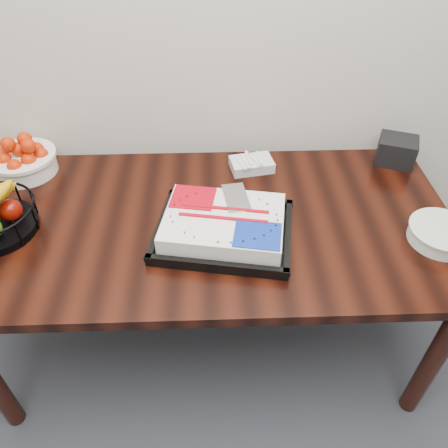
{
  "coord_description": "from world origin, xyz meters",
  "views": [
    {
      "loc": [
        0.01,
        0.79,
        1.81
      ],
      "look_at": [
        0.05,
        1.88,
        0.83
      ],
      "focal_mm": 35.0,
      "sensor_mm": 36.0,
      "label": 1
    }
  ],
  "objects_px": {
    "cake_tray": "(224,226)",
    "napkin_box": "(397,150)",
    "table": "(210,236)",
    "tangerine_bowl": "(22,157)",
    "plate_stack": "(441,234)"
  },
  "relations": [
    {
      "from": "cake_tray",
      "to": "napkin_box",
      "type": "relative_size",
      "value": 3.39
    },
    {
      "from": "table",
      "to": "tangerine_bowl",
      "type": "bearing_deg",
      "value": 156.79
    },
    {
      "from": "tangerine_bowl",
      "to": "napkin_box",
      "type": "relative_size",
      "value": 1.77
    },
    {
      "from": "table",
      "to": "tangerine_bowl",
      "type": "distance_m",
      "value": 0.85
    },
    {
      "from": "cake_tray",
      "to": "tangerine_bowl",
      "type": "xyz_separation_m",
      "value": [
        -0.81,
        0.42,
        0.03
      ]
    },
    {
      "from": "tangerine_bowl",
      "to": "cake_tray",
      "type": "bearing_deg",
      "value": -27.22
    },
    {
      "from": "table",
      "to": "napkin_box",
      "type": "distance_m",
      "value": 0.88
    },
    {
      "from": "table",
      "to": "napkin_box",
      "type": "relative_size",
      "value": 11.68
    },
    {
      "from": "table",
      "to": "cake_tray",
      "type": "distance_m",
      "value": 0.17
    },
    {
      "from": "cake_tray",
      "to": "plate_stack",
      "type": "bearing_deg",
      "value": -3.91
    },
    {
      "from": "tangerine_bowl",
      "to": "napkin_box",
      "type": "bearing_deg",
      "value": 0.83
    },
    {
      "from": "tangerine_bowl",
      "to": "plate_stack",
      "type": "bearing_deg",
      "value": -16.71
    },
    {
      "from": "table",
      "to": "napkin_box",
      "type": "bearing_deg",
      "value": 23.63
    },
    {
      "from": "plate_stack",
      "to": "napkin_box",
      "type": "height_order",
      "value": "napkin_box"
    },
    {
      "from": "napkin_box",
      "to": "table",
      "type": "bearing_deg",
      "value": -156.37
    }
  ]
}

